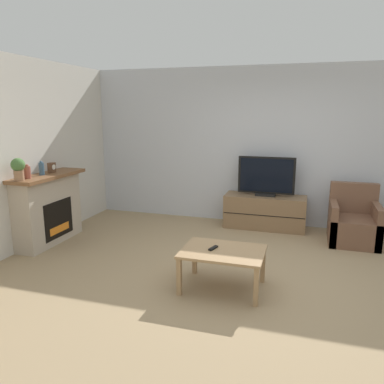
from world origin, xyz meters
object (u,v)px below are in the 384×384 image
armchair (353,224)px  mantel_vase_left (27,172)px  fireplace (48,208)px  coffee_table (223,255)px  mantel_clock (52,168)px  tv (266,178)px  remote (213,248)px  potted_plant (18,168)px  tv_stand (265,212)px  mantel_vase_centre_left (41,169)px

armchair → mantel_vase_left: bearing=-158.2°
mantel_vase_left → fireplace: bearing=92.5°
armchair → coffee_table: (-1.56, -2.07, 0.11)m
mantel_clock → tv: bearing=27.3°
fireplace → remote: bearing=-14.6°
potted_plant → mantel_vase_left: bearing=90.0°
coffee_table → remote: (-0.11, 0.01, 0.07)m
mantel_clock → potted_plant: size_ratio=0.50×
fireplace → armchair: bearing=17.3°
fireplace → tv_stand: size_ratio=0.95×
mantel_clock → armchair: mantel_clock is taller
fireplace → coffee_table: 2.91m
tv_stand → coffee_table: (-0.20, -2.39, 0.11)m
mantel_vase_centre_left → mantel_clock: (0.00, 0.22, -0.02)m
mantel_clock → coffee_table: size_ratio=0.17×
mantel_vase_left → tv: mantel_vase_left is taller
potted_plant → tv: size_ratio=0.32×
fireplace → mantel_vase_left: size_ratio=6.50×
potted_plant → fireplace: bearing=91.8°
tv_stand → remote: 2.41m
mantel_vase_centre_left → tv: mantel_vase_centre_left is taller
mantel_clock → coffee_table: 3.02m
coffee_table → remote: 0.13m
mantel_vase_left → mantel_vase_centre_left: size_ratio=0.96×
tv → coffee_table: (-0.20, -2.39, -0.48)m
remote → fireplace: bearing=-176.9°
mantel_clock → remote: (2.69, -0.83, -0.67)m
fireplace → mantel_vase_centre_left: mantel_vase_centre_left is taller
potted_plant → coffee_table: size_ratio=0.33×
mantel_clock → coffee_table: mantel_clock is taller
mantel_vase_left → coffee_table: mantel_vase_left is taller
fireplace → mantel_clock: mantel_clock is taller
fireplace → tv: size_ratio=1.37×
fireplace → tv_stand: 3.47m
tv_stand → remote: (-0.31, -2.39, 0.18)m
tv_stand → armchair: bearing=-13.2°
armchair → fireplace: bearing=-162.7°
tv → coffee_table: bearing=-94.7°
mantel_vase_centre_left → tv: bearing=30.6°
remote → mantel_clock: bearing=-179.5°
potted_plant → armchair: 4.85m
tv → potted_plant: bearing=-143.5°
potted_plant → coffee_table: bearing=-3.4°
armchair → coffee_table: size_ratio=0.96×
potted_plant → tv_stand: bearing=36.6°
mantel_vase_centre_left → remote: 2.84m
mantel_vase_centre_left → tv: (3.00, 1.78, -0.28)m
coffee_table → remote: remote is taller
potted_plant → tv_stand: (3.00, 2.23, -0.94)m
mantel_clock → remote: size_ratio=0.97×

